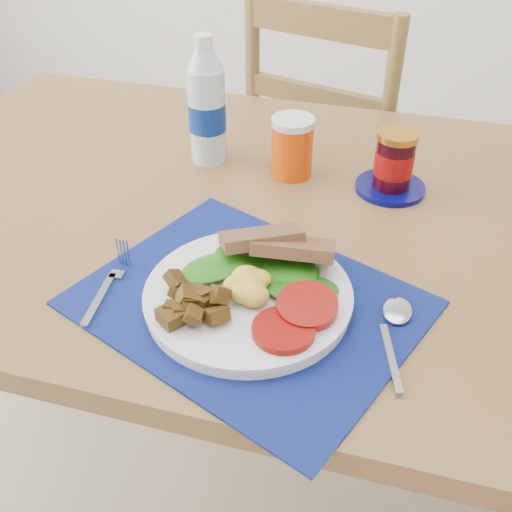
{
  "coord_description": "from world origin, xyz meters",
  "views": [
    {
      "loc": [
        0.24,
        -0.64,
        1.31
      ],
      "look_at": [
        0.06,
        -0.01,
        0.8
      ],
      "focal_mm": 42.0,
      "sensor_mm": 36.0,
      "label": 1
    }
  ],
  "objects": [
    {
      "name": "fork",
      "position": [
        -0.14,
        -0.07,
        0.76
      ],
      "size": [
        0.03,
        0.16,
        0.0
      ],
      "rotation": [
        0.0,
        0.0,
        0.11
      ],
      "color": "#B2B5BA",
      "rests_on": "placemat"
    },
    {
      "name": "table",
      "position": [
        0.0,
        0.2,
        0.67
      ],
      "size": [
        1.4,
        0.9,
        0.75
      ],
      "color": "brown",
      "rests_on": "ground"
    },
    {
      "name": "jam_on_saucer",
      "position": [
        0.22,
        0.31,
        0.8
      ],
      "size": [
        0.12,
        0.12,
        0.11
      ],
      "color": "#050650",
      "rests_on": "table"
    },
    {
      "name": "juice_glass",
      "position": [
        0.03,
        0.32,
        0.8
      ],
      "size": [
        0.08,
        0.08,
        0.1
      ],
      "primitive_type": "cylinder",
      "color": "#D54005",
      "rests_on": "table"
    },
    {
      "name": "placemat",
      "position": [
        0.06,
        -0.05,
        0.75
      ],
      "size": [
        0.54,
        0.48,
        0.0
      ],
      "primitive_type": "cube",
      "rotation": [
        0.0,
        0.0,
        -0.39
      ],
      "color": "black",
      "rests_on": "table"
    },
    {
      "name": "breakfast_plate",
      "position": [
        0.05,
        -0.05,
        0.77
      ],
      "size": [
        0.28,
        0.28,
        0.07
      ],
      "rotation": [
        0.0,
        0.0,
        0.34
      ],
      "color": "silver",
      "rests_on": "placemat"
    },
    {
      "name": "spoon",
      "position": [
        0.26,
        -0.05,
        0.76
      ],
      "size": [
        0.04,
        0.17,
        0.0
      ],
      "rotation": [
        0.0,
        0.0,
        0.28
      ],
      "color": "#B2B5BA",
      "rests_on": "placemat"
    },
    {
      "name": "water_bottle",
      "position": [
        -0.13,
        0.33,
        0.85
      ],
      "size": [
        0.07,
        0.07,
        0.24
      ],
      "color": "#ADBFCC",
      "rests_on": "table"
    },
    {
      "name": "chair_far",
      "position": [
        0.03,
        0.86,
        0.58
      ],
      "size": [
        0.52,
        0.5,
        1.15
      ],
      "rotation": [
        0.0,
        0.0,
        2.88
      ],
      "color": "brown",
      "rests_on": "ground"
    }
  ]
}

